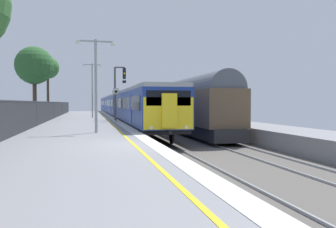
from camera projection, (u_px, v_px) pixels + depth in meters
The scene contains 9 objects.
ground at pixel (208, 157), 13.69m from camera, with size 17.40×110.00×1.21m.
commuter_train_at_platform at pixel (118, 105), 48.65m from camera, with size 2.83×63.47×3.81m.
freight_train_adjacent_track at pixel (174, 104), 33.50m from camera, with size 2.60×28.31×4.55m.
signal_gantry at pixel (118, 87), 31.39m from camera, with size 1.10×0.24×4.88m.
speed_limit_sign at pixel (116, 100), 28.88m from camera, with size 0.59×0.08×2.82m.
platform_lamp_mid at pixel (96, 77), 18.01m from camera, with size 2.00×0.20×4.89m.
platform_lamp_far at pixel (92, 86), 36.69m from camera, with size 2.00×0.20×5.75m.
background_tree_left at pixel (48, 69), 45.31m from camera, with size 2.94×2.94×7.71m.
background_tree_centre at pixel (34, 67), 38.78m from camera, with size 4.23×4.23×7.92m.
Camera 1 is at (-1.99, -12.92, 1.56)m, focal length 36.77 mm.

